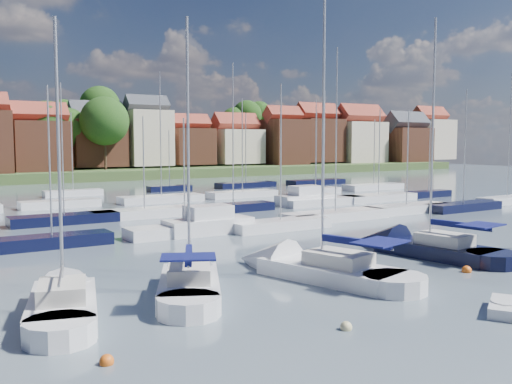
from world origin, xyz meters
TOP-DOWN VIEW (x-y plane):
  - ground at (0.00, 40.00)m, footprint 260.00×260.00m
  - sailboat_left at (-14.02, 5.36)m, footprint 7.02×10.45m
  - sailboat_centre at (-7.32, 4.63)m, footprint 6.13×12.30m
  - sailboat_navy at (2.37, 5.61)m, footprint 4.66×11.94m
  - sailboat_far at (-20.08, 5.19)m, footprint 5.23×10.34m
  - tender at (-4.44, -5.35)m, footprint 3.06×2.55m
  - buoy_a at (-20.44, -1.78)m, footprint 0.48×0.48m
  - buoy_b at (-11.58, -3.35)m, footprint 0.47×0.47m
  - buoy_c at (-6.33, -0.40)m, footprint 0.55×0.55m
  - buoy_e at (2.78, 7.10)m, footprint 0.51×0.51m
  - buoy_g at (0.57, 0.45)m, footprint 0.53×0.53m
  - marina_field at (1.91, 35.15)m, footprint 79.62×41.41m
  - far_shore_town at (2.23, 132.67)m, footprint 212.46×90.00m

SIDE VIEW (x-z plane):
  - ground at x=0.00m, z-range 0.00..0.00m
  - buoy_a at x=-20.44m, z-range -0.24..0.24m
  - buoy_b at x=-11.58m, z-range -0.23..0.23m
  - buoy_c at x=-6.33m, z-range -0.27..0.27m
  - buoy_e at x=2.78m, z-range -0.25..0.25m
  - buoy_g at x=0.57m, z-range -0.27..0.27m
  - tender at x=-4.44m, z-range -0.07..0.53m
  - sailboat_far at x=-20.08m, z-range -6.32..7.00m
  - sailboat_centre at x=-7.32m, z-range -7.72..8.42m
  - sailboat_navy at x=2.37m, z-range -7.70..8.41m
  - sailboat_left at x=-14.02m, z-range -6.68..7.40m
  - marina_field at x=1.91m, z-range -7.53..8.40m
  - far_shore_town at x=2.23m, z-range -6.53..15.74m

